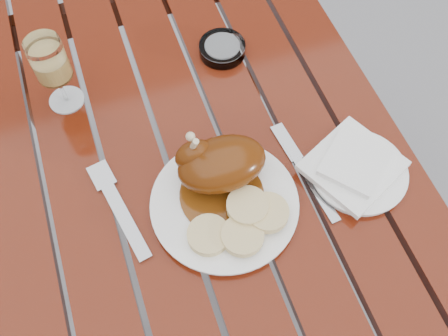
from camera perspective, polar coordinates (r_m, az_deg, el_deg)
The scene contains 11 objects.
ground at distance 1.65m, azimuth -1.67°, elevation -12.71°, with size 60.00×60.00×0.00m, color slate.
table at distance 1.29m, azimuth -2.09°, elevation -7.89°, with size 0.80×1.20×0.75m, color maroon.
dinner_plate at distance 0.90m, azimuth 0.06°, elevation -4.16°, with size 0.27×0.27×0.02m, color white.
roast_duck at distance 0.88m, azimuth -0.67°, elevation 0.41°, with size 0.17×0.17×0.12m.
bread_dumplings at distance 0.87m, azimuth 2.03°, elevation -6.21°, with size 0.18×0.12×0.03m.
wine_glass at distance 1.02m, azimuth -18.74°, elevation 10.15°, with size 0.07×0.07×0.17m, color #F4CD6F.
side_plate at distance 0.97m, azimuth 15.11°, elevation -0.44°, with size 0.18×0.18×0.01m, color white.
napkin at distance 0.96m, azimuth 14.52°, elevation 0.29°, with size 0.16×0.15×0.01m, color white.
ashtray at distance 1.11m, azimuth -0.20°, elevation 13.47°, with size 0.10×0.10×0.03m, color #B2B7BC.
fork at distance 0.92m, azimuth -11.60°, elevation -5.12°, with size 0.02×0.20×0.01m, color gray.
knife at distance 0.95m, azimuth 9.69°, elevation -1.18°, with size 0.02×0.20×0.01m, color gray.
Camera 1 is at (-0.11, -0.47, 1.58)m, focal length 40.00 mm.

